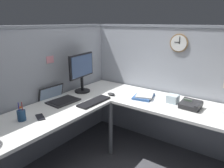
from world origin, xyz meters
TOP-DOWN VIEW (x-y plane):
  - ground_plane at (0.00, 0.00)m, footprint 6.80×6.80m
  - cubicle_wall_back at (-0.36, 0.87)m, footprint 2.57×0.12m
  - cubicle_wall_right at (0.87, -0.27)m, footprint 0.12×2.37m
  - desk at (-0.15, -0.05)m, footprint 2.35×2.15m
  - monitor at (0.19, 0.64)m, footprint 0.46×0.20m
  - laptop at (-0.20, 0.66)m, footprint 0.36×0.40m
  - keyboard at (-0.02, 0.26)m, footprint 0.43×0.15m
  - computer_mouse at (0.29, 0.24)m, footprint 0.06×0.10m
  - pen_cup at (-0.76, 0.51)m, footprint 0.08×0.08m
  - cell_phone at (-0.63, 0.43)m, footprint 0.12×0.16m
  - office_phone at (0.45, -0.69)m, footprint 0.20×0.22m
  - book_stack at (0.47, -0.12)m, footprint 0.32×0.27m
  - tissue_box at (0.50, -0.47)m, footprint 0.12×0.12m
  - wall_clock at (0.82, -0.38)m, footprint 0.04×0.22m
  - pinned_note_leftmost at (-0.15, 0.82)m, footprint 0.10×0.00m

SIDE VIEW (x-z plane):
  - ground_plane at x=0.00m, z-range 0.00..0.00m
  - desk at x=-0.15m, z-range 0.27..1.00m
  - cell_phone at x=-0.63m, z-range 0.73..0.74m
  - keyboard at x=-0.02m, z-range 0.73..0.75m
  - computer_mouse at x=0.29m, z-range 0.73..0.76m
  - book_stack at x=0.47m, z-range 0.73..0.77m
  - laptop at x=-0.20m, z-range 0.65..0.86m
  - office_phone at x=0.45m, z-range 0.71..0.82m
  - tissue_box at x=0.50m, z-range 0.73..0.82m
  - pen_cup at x=-0.76m, z-range 0.69..0.87m
  - cubicle_wall_back at x=-0.36m, z-range 0.00..1.58m
  - cubicle_wall_right at x=0.87m, z-range 0.00..1.58m
  - monitor at x=0.19m, z-range 0.77..1.27m
  - pinned_note_leftmost at x=-0.15m, z-range 1.14..1.23m
  - wall_clock at x=0.82m, z-range 1.26..1.48m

